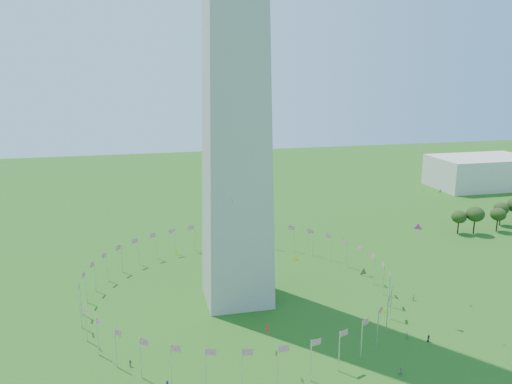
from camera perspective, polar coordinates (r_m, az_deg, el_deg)
flag_ring at (r=136.13m, az=-2.16°, el=-10.35°), size 80.24×80.24×9.00m
gov_building_east_a at (r=286.61m, az=24.29°, el=2.11°), size 50.00×30.00×16.00m
kites_aloft at (r=111.51m, az=6.16°, el=-8.64°), size 115.39×79.57×41.96m
tree_line_east at (r=216.21m, az=26.94°, el=-2.55°), size 52.73×15.64×10.72m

